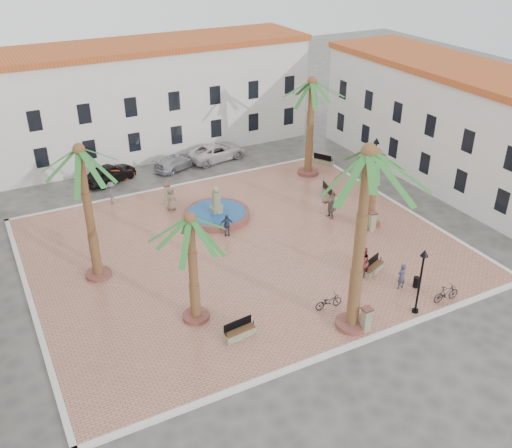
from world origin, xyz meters
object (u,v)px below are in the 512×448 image
Objects in this scene: lamppost_e at (375,156)px; palm_s at (367,172)px; cyclist_a at (401,276)px; car_red at (110,175)px; bollard_e at (372,221)px; bicycle_b at (446,293)px; pedestrian_north at (112,193)px; palm_ne at (312,93)px; palm_e at (376,163)px; bollard_n at (167,193)px; car_silver at (176,162)px; bicycle_a at (329,301)px; pedestrian_fountain_a at (171,199)px; bench_ne at (323,161)px; lamppost_s at (422,271)px; pedestrian_east at (331,206)px; car_black at (109,173)px; car_white at (217,152)px; bench_s at (240,332)px; bench_e at (329,193)px; palm_sw at (191,232)px; litter_bin at (416,282)px; bollard_se at (366,319)px; cyclist_b at (362,262)px; bench_se at (373,268)px; pedestrian_fountain_b at (227,225)px; fountain at (217,213)px.

palm_s is at bearing -131.19° from lamppost_e.
cyclist_a is 0.43× the size of car_red.
bicycle_b is at bearing -99.46° from bollard_e.
palm_ne is at bearing -89.58° from pedestrian_north.
palm_e reaches higher than cyclist_a.
bollard_n reaches higher than car_silver.
pedestrian_fountain_a reaches higher than bicycle_a.
palm_e is (7.55, 8.31, -4.07)m from palm_s.
bollard_e is (-3.62, -4.73, -2.32)m from lamppost_e.
car_red is (-17.06, 5.08, 0.21)m from bench_ne.
lamppost_s reaches higher than pedestrian_fountain_a.
lamppost_e is 2.69× the size of bicycle_b.
pedestrian_east is (5.82, 10.58, -7.83)m from palm_s.
car_black reaches higher than car_white.
car_red reaches higher than bench_s.
palm_ne is 7.93m from bench_e.
palm_ne is (15.51, 13.50, 1.52)m from palm_sw.
bench_s is 0.47× the size of car_red.
palm_sw is 14.83m from pedestrian_east.
palm_ne is at bearing 79.02° from litter_bin.
palm_s reaches higher than bollard_se.
litter_bin is at bearing -2.21° from pedestrian_east.
bench_s is (-13.09, -6.37, -4.36)m from palm_e.
cyclist_a reaches higher than bicycle_a.
palm_sw is 9.54× the size of litter_bin.
pedestrian_fountain_a is 10.36m from car_white.
car_silver is (-11.41, 5.13, 0.21)m from bench_ne.
cyclist_a is 0.82× the size of cyclist_b.
pedestrian_north is 4.31m from car_black.
palm_e is 7.29m from bench_se.
bench_ne is 17.37m from cyclist_b.
bicycle_b is 0.44× the size of car_red.
car_black is (-2.81, 5.84, -0.11)m from bollard_n.
palm_s is at bearing -65.88° from pedestrian_fountain_b.
car_white is (-2.55, 25.16, 0.08)m from bicycle_b.
cyclist_b is 7.54m from pedestrian_east.
palm_sw is 3.19× the size of bench_e.
lamppost_s is at bearing -0.00° from bollard_se.
bicycle_b is at bearing -139.74° from pedestrian_north.
palm_e reaches higher than pedestrian_fountain_a.
palm_ne is 12.75m from car_silver.
bicycle_a is 0.36× the size of car_black.
car_white is (9.61, 0.39, -0.04)m from car_black.
cyclist_a is 0.93× the size of pedestrian_east.
pedestrian_fountain_b reaches higher than car_silver.
fountain is at bearing -170.44° from car_red.
palm_e reaches higher than pedestrian_fountain_b.
car_black is (-10.42, 20.59, 0.36)m from bench_se.
lamppost_s reaches higher than car_red.
palm_e is 3.27× the size of pedestrian_east.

